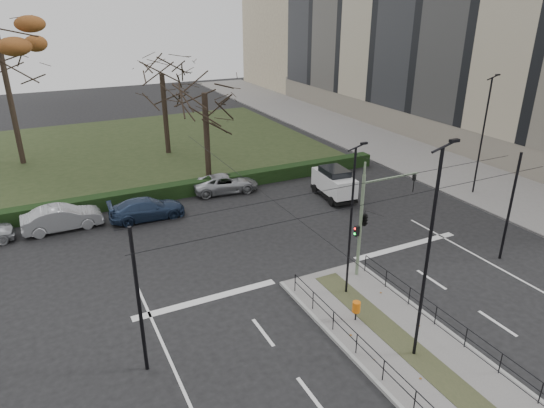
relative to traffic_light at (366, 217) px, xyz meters
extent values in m
plane|color=black|center=(-1.81, -3.94, -3.25)|extent=(140.00, 140.00, 0.00)
cube|color=#64615F|center=(-1.81, -6.44, -3.18)|extent=(4.40, 15.00, 0.14)
cube|color=#64615F|center=(16.19, 18.06, -3.18)|extent=(8.00, 90.00, 0.14)
cube|color=#253118|center=(-7.81, 28.06, -3.20)|extent=(38.00, 26.00, 0.10)
cube|color=black|center=(-7.81, 14.66, -2.75)|extent=(38.00, 1.00, 1.00)
cube|color=tan|center=(26.19, 20.06, 5.75)|extent=(12.00, 52.00, 18.00)
cube|color=black|center=(20.14, 20.06, 6.65)|extent=(0.10, 50.96, 14.76)
cylinder|color=black|center=(-3.86, 0.06, -2.66)|extent=(0.04, 0.04, 0.90)
cylinder|color=black|center=(0.24, 0.06, -2.66)|extent=(0.04, 0.04, 0.90)
cylinder|color=black|center=(-3.86, -6.54, -2.21)|extent=(0.04, 13.20, 0.04)
cylinder|color=black|center=(0.24, -6.54, -2.21)|extent=(0.04, 13.20, 0.04)
cylinder|color=black|center=(-11.41, -1.94, -0.25)|extent=(0.14, 0.14, 6.00)
cylinder|color=black|center=(7.79, -1.94, -0.25)|extent=(0.14, 0.14, 6.00)
cylinder|color=black|center=(-1.81, -2.94, 2.25)|extent=(20.00, 0.02, 0.02)
cylinder|color=black|center=(-1.81, -0.94, 2.25)|extent=(20.00, 0.02, 0.02)
cylinder|color=black|center=(-5.31, -5.94, 2.05)|extent=(0.02, 34.00, 0.02)
cylinder|color=black|center=(1.69, -5.94, 2.05)|extent=(0.02, 34.00, 0.02)
cylinder|color=slate|center=(-0.31, 0.00, -0.44)|extent=(0.16, 0.16, 5.34)
cylinder|color=slate|center=(1.33, 0.00, 1.82)|extent=(3.29, 0.10, 0.10)
imported|color=black|center=(2.77, 0.00, 1.31)|extent=(0.21, 0.23, 0.93)
imported|color=black|center=(-0.09, 0.00, -0.03)|extent=(1.15, 2.06, 0.82)
cube|color=black|center=(-0.50, 0.00, -0.64)|extent=(0.23, 0.16, 0.51)
sphere|color=#FF0C0C|center=(-0.60, 0.00, -0.49)|extent=(0.11, 0.11, 0.11)
sphere|color=#0CE533|center=(-0.60, 0.00, -0.77)|extent=(0.11, 0.11, 0.11)
cylinder|color=black|center=(-2.61, -3.12, -2.89)|extent=(0.07, 0.07, 0.44)
cylinder|color=#D05D0C|center=(-2.61, -3.12, -2.45)|extent=(0.35, 0.35, 0.49)
cylinder|color=black|center=(-1.84, -5.95, 1.10)|extent=(0.13, 0.13, 8.41)
cube|color=black|center=(-1.37, -5.95, 5.46)|extent=(0.37, 0.15, 0.11)
cylinder|color=black|center=(-1.72, -1.11, 0.45)|extent=(0.11, 0.11, 7.13)
cube|color=black|center=(-1.32, -1.11, 4.15)|extent=(0.31, 0.12, 0.09)
cylinder|color=black|center=(13.97, 5.62, 0.95)|extent=(0.12, 0.12, 8.12)
cube|color=black|center=(14.42, 5.62, 5.17)|extent=(0.36, 0.14, 0.10)
imported|color=#999CA0|center=(-13.12, 12.57, -2.49)|extent=(4.65, 1.71, 1.52)
imported|color=#21314E|center=(-8.14, 11.85, -2.56)|extent=(4.82, 2.12, 1.38)
imported|color=#999CA0|center=(-1.90, 14.06, -2.59)|extent=(4.99, 2.75, 1.32)
cube|color=silver|center=(4.52, 9.53, -2.11)|extent=(1.96, 4.01, 1.26)
cube|color=black|center=(4.52, 9.53, -1.36)|extent=(1.68, 2.26, 0.59)
cube|color=black|center=(4.52, 9.53, -2.95)|extent=(2.00, 4.09, 0.18)
cylinder|color=black|center=(5.23, 8.19, -2.92)|extent=(0.28, 0.68, 0.66)
cylinder|color=black|center=(3.60, 8.32, -2.92)|extent=(0.28, 0.68, 0.66)
cylinder|color=black|center=(5.45, 10.74, -2.92)|extent=(0.28, 0.68, 0.66)
cylinder|color=black|center=(3.82, 10.88, -2.92)|extent=(0.28, 0.68, 0.66)
cylinder|color=black|center=(-15.05, 27.90, 2.08)|extent=(0.44, 0.44, 10.47)
cylinder|color=black|center=(-3.06, 25.42, 0.38)|extent=(0.44, 0.44, 7.07)
cylinder|color=black|center=(-2.00, 17.42, 0.14)|extent=(0.44, 0.44, 6.57)
camera|label=1|loc=(-13.67, -17.12, 9.72)|focal=32.00mm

